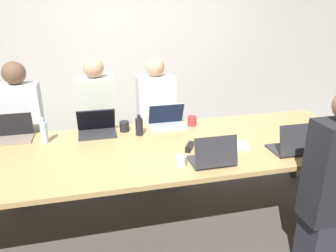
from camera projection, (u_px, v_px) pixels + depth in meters
ground_plane at (158, 219)px, 3.15m from camera, size 24.00×24.00×0.00m
curtain_wall at (127, 47)px, 4.35m from camera, size 12.00×0.06×2.80m
conference_table at (157, 153)px, 2.90m from camera, size 3.85×1.23×0.76m
laptop_far_left at (14, 132)px, 3.02m from camera, size 0.33×0.23×0.24m
person_far_left at (24, 133)px, 3.34m from camera, size 0.40×0.24×1.44m
bottle_far_left at (44, 132)px, 2.93m from camera, size 0.06×0.06×0.24m
laptop_far_midleft at (97, 127)px, 3.14m from camera, size 0.36×0.25×0.24m
person_far_midleft at (98, 124)px, 3.62m from camera, size 0.40×0.24×1.43m
cup_far_midleft at (124, 126)px, 3.21m from camera, size 0.09×0.09×0.10m
laptop_near_midright at (213, 156)px, 2.54m from camera, size 0.34×0.25×0.25m
cup_near_midright at (181, 161)px, 2.54m from camera, size 0.09×0.09×0.08m
laptop_near_right at (293, 145)px, 2.74m from camera, size 0.32×0.27×0.27m
person_near_right at (333, 188)px, 2.36m from camera, size 0.40×0.24×1.44m
cup_near_right at (318, 144)px, 2.83m from camera, size 0.08×0.08×0.09m
laptop_far_center at (167, 120)px, 3.33m from camera, size 0.36×0.24×0.23m
person_far_center at (156, 123)px, 3.68m from camera, size 0.40×0.24×1.41m
cup_far_center at (192, 121)px, 3.36m from camera, size 0.09×0.09×0.10m
bottle_far_center at (139, 126)px, 3.11m from camera, size 0.07×0.07×0.20m
stapler at (190, 147)px, 2.82m from camera, size 0.11×0.15×0.05m
notebook at (237, 145)px, 2.89m from camera, size 0.23×0.23×0.02m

